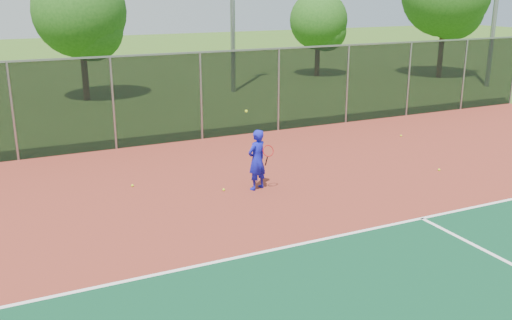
{
  "coord_description": "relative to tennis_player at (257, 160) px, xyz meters",
  "views": [
    {
      "loc": [
        -6.62,
        -6.27,
        5.05
      ],
      "look_at": [
        -1.25,
        5.0,
        1.3
      ],
      "focal_mm": 40.0,
      "sensor_mm": 36.0,
      "label": 1
    }
  ],
  "objects": [
    {
      "name": "practice_ball_1",
      "position": [
        -0.85,
        0.23,
        -0.77
      ],
      "size": [
        0.07,
        0.07,
        0.07
      ],
      "primitive_type": "sphere",
      "color": "#C6EC1B",
      "rests_on": "court_apron"
    },
    {
      "name": "tennis_player",
      "position": [
        0.0,
        0.0,
        0.0
      ],
      "size": [
        0.68,
        0.7,
        2.12
      ],
      "color": "#1317B9",
      "rests_on": "court_apron"
    },
    {
      "name": "practice_ball_3",
      "position": [
        5.42,
        -0.87,
        -0.77
      ],
      "size": [
        0.07,
        0.07,
        0.07
      ],
      "primitive_type": "sphere",
      "color": "#C6EC1B",
      "rests_on": "court_apron"
    },
    {
      "name": "court_apron",
      "position": [
        0.53,
        -4.45,
        -0.81
      ],
      "size": [
        30.0,
        20.0,
        0.02
      ],
      "primitive_type": "cube",
      "color": "maroon",
      "rests_on": "ground"
    },
    {
      "name": "tree_back_mid",
      "position": [
        12.17,
        16.75,
        2.31
      ],
      "size": [
        3.4,
        3.4,
        4.99
      ],
      "color": "#382114",
      "rests_on": "ground"
    },
    {
      "name": "tree_back_left",
      "position": [
        -1.75,
        14.77,
        3.07
      ],
      "size": [
        4.22,
        4.22,
        6.2
      ],
      "color": "#382114",
      "rests_on": "ground"
    },
    {
      "name": "practice_ball_2",
      "position": [
        -2.91,
        1.57,
        -0.77
      ],
      "size": [
        0.07,
        0.07,
        0.07
      ],
      "primitive_type": "sphere",
      "color": "#C6EC1B",
      "rests_on": "court_apron"
    },
    {
      "name": "ground",
      "position": [
        0.53,
        -6.45,
        -0.82
      ],
      "size": [
        120.0,
        120.0,
        0.0
      ],
      "primitive_type": "plane",
      "color": "#325719",
      "rests_on": "ground"
    },
    {
      "name": "fence_back",
      "position": [
        0.53,
        5.55,
        0.74
      ],
      "size": [
        30.0,
        0.06,
        3.03
      ],
      "color": "black",
      "rests_on": "court_apron"
    },
    {
      "name": "practice_ball_0",
      "position": [
        7.02,
        2.79,
        -0.77
      ],
      "size": [
        0.07,
        0.07,
        0.07
      ],
      "primitive_type": "sphere",
      "color": "#C6EC1B",
      "rests_on": "court_apron"
    }
  ]
}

